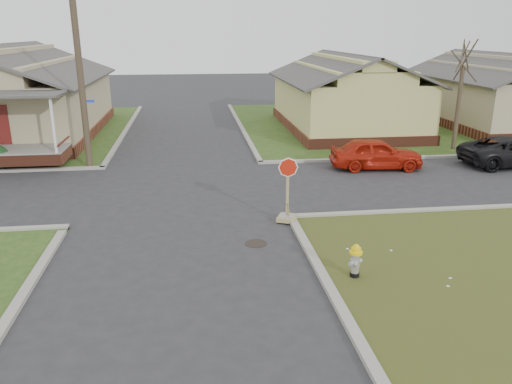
{
  "coord_description": "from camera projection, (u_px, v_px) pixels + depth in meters",
  "views": [
    {
      "loc": [
        0.48,
        -13.8,
        5.94
      ],
      "look_at": [
        2.39,
        1.0,
        1.1
      ],
      "focal_mm": 35.0,
      "sensor_mm": 36.0,
      "label": 1
    }
  ],
  "objects": [
    {
      "name": "side_house_yellow",
      "position": [
        345.0,
        94.0,
        30.9
      ],
      "size": [
        7.6,
        11.6,
        4.7
      ],
      "color": "brown",
      "rests_on": "ground"
    },
    {
      "name": "utility_pole",
      "position": [
        79.0,
        62.0,
        21.24
      ],
      "size": [
        1.8,
        0.28,
        9.0
      ],
      "color": "#3C3023",
      "rests_on": "ground"
    },
    {
      "name": "curbs",
      "position": [
        182.0,
        190.0,
        19.51
      ],
      "size": [
        80.0,
        40.0,
        0.12
      ],
      "primitive_type": null,
      "color": "#99968A",
      "rests_on": "ground"
    },
    {
      "name": "stop_sign",
      "position": [
        287.0,
        207.0,
        16.1
      ],
      "size": [
        0.6,
        0.58,
        2.11
      ],
      "rotation": [
        0.0,
        0.0,
        -0.42
      ],
      "color": "#9E9055",
      "rests_on": "ground"
    },
    {
      "name": "fire_hydrant",
      "position": [
        356.0,
        259.0,
        12.4
      ],
      "size": [
        0.33,
        0.33,
        0.88
      ],
      "rotation": [
        0.0,
        0.0,
        0.43
      ],
      "color": "black",
      "rests_on": "ground"
    },
    {
      "name": "side_house_tan",
      "position": [
        496.0,
        92.0,
        32.13
      ],
      "size": [
        7.6,
        11.6,
        4.7
      ],
      "color": "brown",
      "rests_on": "ground"
    },
    {
      "name": "corner_house",
      "position": [
        7.0,
        98.0,
        28.6
      ],
      "size": [
        10.1,
        15.5,
        5.3
      ],
      "color": "brown",
      "rests_on": "ground"
    },
    {
      "name": "ground",
      "position": [
        180.0,
        241.0,
        14.79
      ],
      "size": [
        120.0,
        120.0,
        0.0
      ],
      "primitive_type": "plane",
      "color": "#2A2A2D",
      "rests_on": "ground"
    },
    {
      "name": "dark_pickup",
      "position": [
        512.0,
        151.0,
        22.89
      ],
      "size": [
        4.82,
        2.42,
        1.31
      ],
      "primitive_type": "imported",
      "rotation": [
        0.0,
        0.0,
        1.62
      ],
      "color": "black",
      "rests_on": "ground"
    },
    {
      "name": "verge_far_right",
      "position": [
        505.0,
        120.0,
        34.45
      ],
      "size": [
        37.0,
        19.0,
        0.05
      ],
      "primitive_type": "cube",
      "color": "#2C4719",
      "rests_on": "ground"
    },
    {
      "name": "red_sedan",
      "position": [
        376.0,
        153.0,
        22.34
      ],
      "size": [
        4.19,
        1.99,
        1.38
      ],
      "primitive_type": "imported",
      "rotation": [
        0.0,
        0.0,
        1.48
      ],
      "color": "#B21D0C",
      "rests_on": "ground"
    },
    {
      "name": "manhole",
      "position": [
        256.0,
        243.0,
        14.59
      ],
      "size": [
        0.64,
        0.64,
        0.01
      ],
      "primitive_type": "cylinder",
      "color": "black",
      "rests_on": "ground"
    },
    {
      "name": "tree_mid_right",
      "position": [
        458.0,
        108.0,
        25.46
      ],
      "size": [
        0.22,
        0.22,
        4.2
      ],
      "primitive_type": "cylinder",
      "color": "#3C3023",
      "rests_on": "verge_far_right"
    }
  ]
}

